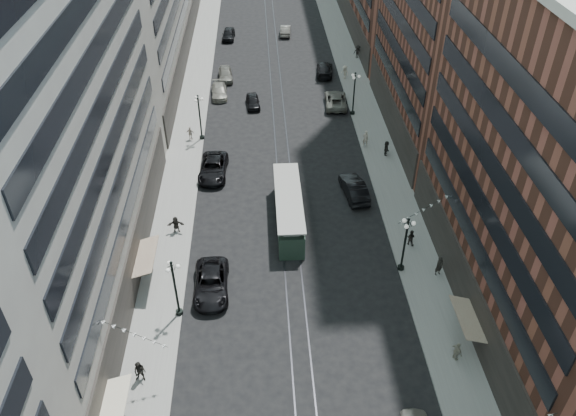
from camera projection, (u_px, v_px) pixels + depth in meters
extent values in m
plane|color=black|center=(279.00, 117.00, 69.83)|extent=(220.00, 220.00, 0.00)
cube|color=gray|center=(196.00, 84.00, 77.21)|extent=(4.00, 180.00, 0.15)
cube|color=gray|center=(355.00, 80.00, 78.19)|extent=(4.00, 180.00, 0.15)
cube|color=#2D2D33|center=(271.00, 82.00, 77.71)|extent=(0.12, 180.00, 0.02)
cube|color=#2D2D33|center=(281.00, 82.00, 77.78)|extent=(0.12, 180.00, 0.02)
cube|color=#A8A395|center=(51.00, 129.00, 39.16)|extent=(8.00, 36.00, 28.00)
cube|color=brown|center=(549.00, 178.00, 37.93)|extent=(8.00, 30.00, 24.00)
cylinder|color=black|center=(179.00, 312.00, 43.88)|extent=(0.56, 0.56, 0.30)
cylinder|color=black|center=(176.00, 290.00, 42.39)|extent=(0.18, 0.18, 5.20)
sphere|color=black|center=(171.00, 263.00, 40.68)|extent=(0.24, 0.24, 0.24)
sphere|color=white|center=(178.00, 267.00, 40.95)|extent=(0.36, 0.36, 0.36)
sphere|color=white|center=(169.00, 263.00, 41.23)|extent=(0.36, 0.36, 0.36)
sphere|color=white|center=(168.00, 271.00, 40.61)|extent=(0.36, 0.36, 0.36)
cylinder|color=black|center=(202.00, 137.00, 65.27)|extent=(0.56, 0.56, 0.30)
cylinder|color=black|center=(200.00, 118.00, 63.78)|extent=(0.18, 0.18, 5.20)
sphere|color=black|center=(198.00, 96.00, 62.08)|extent=(0.24, 0.24, 0.24)
sphere|color=white|center=(202.00, 99.00, 62.34)|extent=(0.36, 0.36, 0.36)
sphere|color=white|center=(196.00, 98.00, 62.62)|extent=(0.36, 0.36, 0.36)
sphere|color=white|center=(196.00, 101.00, 62.00)|extent=(0.36, 0.36, 0.36)
cylinder|color=black|center=(401.00, 268.00, 47.87)|extent=(0.56, 0.56, 0.30)
cylinder|color=black|center=(404.00, 246.00, 46.38)|extent=(0.18, 0.18, 5.20)
sphere|color=black|center=(409.00, 220.00, 44.67)|extent=(0.24, 0.24, 0.24)
sphere|color=white|center=(414.00, 223.00, 44.94)|extent=(0.36, 0.36, 0.36)
sphere|color=white|center=(404.00, 220.00, 45.22)|extent=(0.36, 0.36, 0.36)
sphere|color=white|center=(406.00, 227.00, 44.60)|extent=(0.36, 0.36, 0.36)
cylinder|color=black|center=(352.00, 113.00, 70.05)|extent=(0.56, 0.56, 0.30)
cylinder|color=black|center=(354.00, 95.00, 68.56)|extent=(0.18, 0.18, 5.20)
sphere|color=black|center=(356.00, 73.00, 66.86)|extent=(0.24, 0.24, 0.24)
sphere|color=white|center=(359.00, 76.00, 67.12)|extent=(0.36, 0.36, 0.36)
sphere|color=white|center=(353.00, 75.00, 67.40)|extent=(0.36, 0.36, 0.36)
sphere|color=white|center=(354.00, 78.00, 66.78)|extent=(0.36, 0.36, 0.36)
cube|color=#22362A|center=(289.00, 212.00, 52.58)|extent=(2.25, 10.81, 2.34)
cube|color=gray|center=(289.00, 200.00, 51.70)|extent=(1.44, 9.91, 0.54)
cube|color=gray|center=(289.00, 197.00, 51.49)|extent=(2.43, 10.99, 0.14)
cylinder|color=black|center=(291.00, 247.00, 49.89)|extent=(2.07, 0.63, 0.63)
cylinder|color=black|center=(286.00, 194.00, 56.32)|extent=(2.07, 0.63, 0.63)
imported|color=black|center=(211.00, 283.00, 45.62)|extent=(2.86, 6.01, 1.66)
imported|color=black|center=(140.00, 372.00, 38.56)|extent=(0.96, 0.66, 1.81)
imported|color=gray|center=(457.00, 351.00, 40.00)|extent=(0.81, 1.08, 1.68)
imported|color=black|center=(213.00, 168.00, 59.13)|extent=(3.11, 6.18, 1.68)
imported|color=gray|center=(219.00, 91.00, 73.95)|extent=(2.29, 5.00, 1.42)
imported|color=black|center=(228.00, 34.00, 90.25)|extent=(2.16, 4.80, 1.60)
imported|color=black|center=(354.00, 188.00, 56.09)|extent=(2.60, 5.62, 1.78)
imported|color=#66665B|center=(336.00, 100.00, 71.75)|extent=(3.08, 5.96, 1.61)
imported|color=black|center=(324.00, 69.00, 79.34)|extent=(2.85, 5.69, 1.59)
imported|color=black|center=(253.00, 101.00, 71.65)|extent=(1.95, 4.17, 1.38)
imported|color=#626057|center=(285.00, 30.00, 91.75)|extent=(1.93, 4.66, 1.50)
imported|color=black|center=(176.00, 224.00, 51.43)|extent=(1.54, 0.49, 1.65)
imported|color=#A7998A|center=(190.00, 133.00, 64.70)|extent=(1.01, 0.64, 1.60)
imported|color=black|center=(411.00, 237.00, 50.01)|extent=(0.88, 0.77, 1.59)
imported|color=beige|center=(365.00, 138.00, 63.57)|extent=(0.73, 0.52, 1.88)
imported|color=black|center=(357.00, 52.00, 83.62)|extent=(1.30, 0.71, 1.91)
imported|color=#66645A|center=(225.00, 74.00, 78.01)|extent=(2.26, 4.84, 1.60)
imported|color=black|center=(439.00, 266.00, 46.88)|extent=(0.81, 0.67, 1.91)
imported|color=black|center=(386.00, 148.00, 62.02)|extent=(0.65, 1.61, 1.69)
imported|color=#BFB49E|center=(345.00, 72.00, 77.87)|extent=(1.21, 1.21, 1.87)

